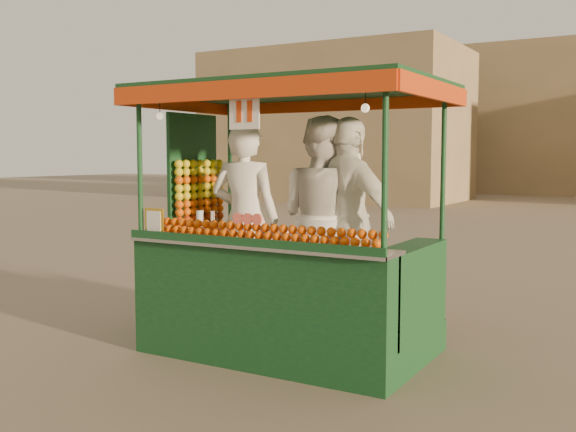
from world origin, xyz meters
The scene contains 7 objects.
ground centered at (0.00, 0.00, 0.00)m, with size 90.00×90.00×0.00m, color #736552.
building_left centered at (-9.00, 20.00, 3.00)m, with size 10.00×6.00×6.00m, color #9C7F59.
building_center centered at (-2.00, 30.00, 3.50)m, with size 14.00×7.00×7.00m, color #9C7F59.
juice_cart centered at (0.11, 0.00, 0.79)m, with size 2.67×1.73×2.43m.
vendor_left centered at (-0.31, 0.08, 1.19)m, with size 0.74×0.56×1.82m.
vendor_middle centered at (0.34, 0.41, 1.22)m, with size 1.06×0.92×1.88m.
vendor_right centered at (0.60, 0.42, 1.22)m, with size 1.18×0.83×1.87m.
Camera 1 is at (3.17, -5.13, 1.79)m, focal length 41.70 mm.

